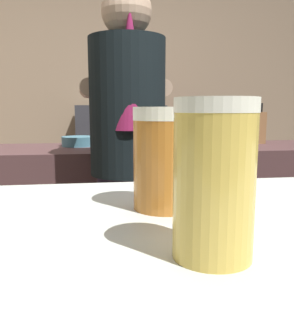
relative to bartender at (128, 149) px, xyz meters
The scene contains 13 objects.
wall_back 2.05m from the bartender, 94.34° to the left, with size 5.20×0.10×2.70m, color #9A8065.
prep_counter 0.71m from the bartender, 66.58° to the left, with size 2.10×0.60×0.93m, color #503536.
back_shelf 1.77m from the bartender, 87.20° to the left, with size 0.81×0.36×1.19m, color #36363C.
bartender is the anchor object (origin of this frame).
knife_block 1.04m from the bartender, 32.49° to the left, with size 0.10×0.08×0.29m.
mixing_bowl 0.60m from the bartender, 113.92° to the left, with size 0.21×0.21×0.06m, color teal.
chefs_knife 0.49m from the bartender, 55.46° to the left, with size 0.24×0.03×0.01m, color silver.
pint_glass_near 1.32m from the bartender, 91.76° to the right, with size 0.07×0.07×0.14m.
pint_glass_far 1.16m from the bartender, 92.60° to the right, with size 0.08×0.08×0.13m.
bottle_vinegar 1.79m from the bartender, 86.60° to the left, with size 0.07×0.07×0.25m.
bottle_soy 1.86m from the bartender, 76.58° to the left, with size 0.06×0.06×0.22m.
bottle_olive_oil 1.74m from the bartender, 75.50° to the left, with size 0.08×0.08×0.24m.
bottle_hot_sauce 1.71m from the bartender, 94.63° to the left, with size 0.07×0.07×0.23m.
Camera 1 is at (0.01, -1.42, 1.15)m, focal length 37.99 mm.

